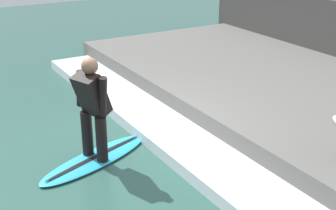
% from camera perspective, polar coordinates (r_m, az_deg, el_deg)
% --- Properties ---
extents(ground_plane, '(28.00, 28.00, 0.00)m').
position_cam_1_polar(ground_plane, '(7.19, -5.31, -6.35)').
color(ground_plane, '#2D564C').
extents(concrete_ledge, '(4.40, 10.43, 0.47)m').
position_cam_1_polar(concrete_ledge, '(9.04, 15.48, 0.66)').
color(concrete_ledge, '#66635E').
rests_on(concrete_ledge, ground_plane).
extents(wave_foam_crest, '(0.94, 9.90, 0.19)m').
position_cam_1_polar(wave_foam_crest, '(7.53, 0.89, -4.06)').
color(wave_foam_crest, silver).
rests_on(wave_foam_crest, ground_plane).
extents(surfboard_riding, '(2.09, 1.20, 0.07)m').
position_cam_1_polar(surfboard_riding, '(7.14, -8.81, -6.46)').
color(surfboard_riding, '#2DADD1').
rests_on(surfboard_riding, ground_plane).
extents(surfer_riding, '(0.55, 0.64, 1.54)m').
position_cam_1_polar(surfer_riding, '(6.77, -9.23, 0.14)').
color(surfer_riding, black).
rests_on(surfer_riding, surfboard_riding).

